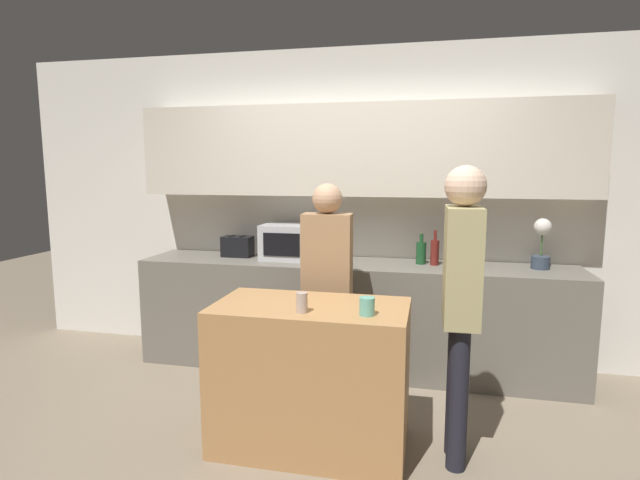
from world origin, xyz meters
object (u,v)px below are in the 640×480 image
object	(u,v)px
cup_0	(302,303)
cup_1	(367,306)
person_left	(461,290)
microwave	(293,242)
bottle_0	(421,252)
bottle_1	(435,252)
bottle_4	(476,255)
toaster	(238,246)
potted_plant	(542,244)
bottle_3	(461,254)
person_center	(327,276)
bottle_2	(450,255)

from	to	relation	value
cup_0	cup_1	xyz separation A→B (m)	(0.36, 0.03, -0.01)
person_left	microwave	bearing A→B (deg)	44.14
bottle_0	person_left	bearing A→B (deg)	-79.29
bottle_1	bottle_4	distance (m)	0.32
toaster	bottle_0	distance (m)	1.60
bottle_0	bottle_1	bearing A→B (deg)	-13.37
potted_plant	bottle_3	size ratio (longest dim) A/B	1.48
toaster	person_left	xyz separation A→B (m)	(1.84, -1.31, 0.02)
bottle_3	person_left	bearing A→B (deg)	-92.82
bottle_0	cup_1	world-z (taller)	bottle_0
bottle_3	cup_1	size ratio (longest dim) A/B	2.67
potted_plant	person_left	distance (m)	1.47
bottle_0	person_center	bearing A→B (deg)	-129.62
cup_1	toaster	bearing A→B (deg)	132.61
person_center	cup_1	bearing A→B (deg)	115.70
person_left	person_center	xyz separation A→B (m)	(-0.87, 0.55, -0.08)
bottle_2	person_left	size ratio (longest dim) A/B	0.16
bottle_2	bottle_3	xyz separation A→B (m)	(0.09, 0.08, -0.00)
bottle_1	bottle_4	bearing A→B (deg)	-5.09
cup_1	bottle_2	bearing A→B (deg)	70.11
bottle_3	potted_plant	bearing A→B (deg)	5.89
toaster	bottle_4	world-z (taller)	bottle_4
bottle_4	bottle_1	bearing A→B (deg)	174.91
bottle_0	microwave	bearing A→B (deg)	-179.89
potted_plant	bottle_1	size ratio (longest dim) A/B	1.40
bottle_0	bottle_1	world-z (taller)	bottle_1
bottle_3	bottle_4	distance (m)	0.11
bottle_4	person_left	xyz separation A→B (m)	(-0.18, -1.25, 0.01)
bottle_1	cup_1	xyz separation A→B (m)	(-0.36, -1.44, -0.08)
potted_plant	person_center	xyz separation A→B (m)	(-1.54, -0.76, -0.17)
bottle_1	cup_1	size ratio (longest dim) A/B	2.83
microwave	bottle_1	world-z (taller)	microwave
toaster	person_left	distance (m)	2.26
bottle_0	bottle_1	distance (m)	0.11
bottle_3	bottle_2	bearing A→B (deg)	-136.91
person_left	bottle_1	bearing A→B (deg)	4.78
toaster	bottle_4	size ratio (longest dim) A/B	1.01
toaster	person_left	bearing A→B (deg)	-35.30
microwave	cup_1	size ratio (longest dim) A/B	5.21
potted_plant	person_left	xyz separation A→B (m)	(-0.67, -1.31, -0.09)
toaster	cup_0	size ratio (longest dim) A/B	2.28
cup_0	person_left	size ratio (longest dim) A/B	0.07
bottle_3	cup_0	xyz separation A→B (m)	(-0.92, -1.43, -0.06)
person_left	potted_plant	bearing A→B (deg)	-28.40
bottle_3	cup_0	world-z (taller)	bottle_3
bottle_0	bottle_3	distance (m)	0.31
bottle_1	cup_0	world-z (taller)	bottle_1
bottle_2	cup_0	distance (m)	1.59
bottle_1	cup_0	distance (m)	1.64
potted_plant	bottle_1	distance (m)	0.81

